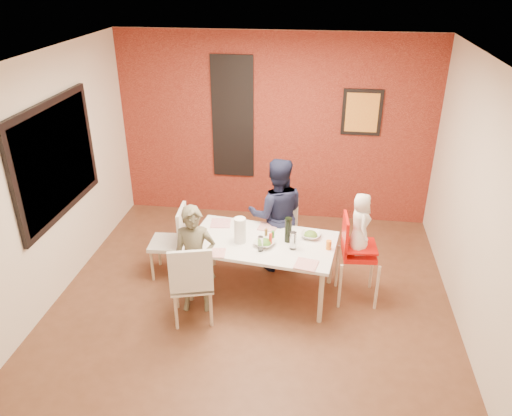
# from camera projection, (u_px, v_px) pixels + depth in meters

# --- Properties ---
(ground) EXTENTS (4.50, 4.50, 0.00)m
(ground) POSITION_uv_depth(u_px,v_px,m) (252.00, 301.00, 5.74)
(ground) COLOR brown
(ground) RESTS_ON ground
(ceiling) EXTENTS (4.50, 4.50, 0.02)m
(ceiling) POSITION_uv_depth(u_px,v_px,m) (251.00, 61.00, 4.54)
(ceiling) COLOR white
(ceiling) RESTS_ON wall_back
(wall_back) EXTENTS (4.50, 0.02, 2.70)m
(wall_back) POSITION_uv_depth(u_px,v_px,m) (275.00, 129.00, 7.13)
(wall_back) COLOR beige
(wall_back) RESTS_ON ground
(wall_front) EXTENTS (4.50, 0.02, 2.70)m
(wall_front) POSITION_uv_depth(u_px,v_px,m) (201.00, 344.00, 3.15)
(wall_front) COLOR beige
(wall_front) RESTS_ON ground
(wall_left) EXTENTS (0.02, 4.50, 2.70)m
(wall_left) POSITION_uv_depth(u_px,v_px,m) (47.00, 183.00, 5.42)
(wall_left) COLOR beige
(wall_left) RESTS_ON ground
(wall_right) EXTENTS (0.02, 4.50, 2.70)m
(wall_right) POSITION_uv_depth(u_px,v_px,m) (480.00, 208.00, 4.86)
(wall_right) COLOR beige
(wall_right) RESTS_ON ground
(brick_accent_wall) EXTENTS (4.50, 0.02, 2.70)m
(brick_accent_wall) POSITION_uv_depth(u_px,v_px,m) (275.00, 129.00, 7.12)
(brick_accent_wall) COLOR maroon
(brick_accent_wall) RESTS_ON ground
(picture_window_frame) EXTENTS (0.05, 1.70, 1.30)m
(picture_window_frame) POSITION_uv_depth(u_px,v_px,m) (56.00, 159.00, 5.50)
(picture_window_frame) COLOR black
(picture_window_frame) RESTS_ON wall_left
(picture_window_pane) EXTENTS (0.02, 1.55, 1.15)m
(picture_window_pane) POSITION_uv_depth(u_px,v_px,m) (57.00, 159.00, 5.50)
(picture_window_pane) COLOR black
(picture_window_pane) RESTS_ON wall_left
(glassblock_strip) EXTENTS (0.55, 0.03, 1.70)m
(glassblock_strip) POSITION_uv_depth(u_px,v_px,m) (233.00, 118.00, 7.11)
(glassblock_strip) COLOR silver
(glassblock_strip) RESTS_ON wall_back
(glassblock_surround) EXTENTS (0.60, 0.03, 1.76)m
(glassblock_surround) POSITION_uv_depth(u_px,v_px,m) (233.00, 118.00, 7.11)
(glassblock_surround) COLOR black
(glassblock_surround) RESTS_ON wall_back
(art_print_frame) EXTENTS (0.54, 0.03, 0.64)m
(art_print_frame) POSITION_uv_depth(u_px,v_px,m) (362.00, 112.00, 6.82)
(art_print_frame) COLOR black
(art_print_frame) RESTS_ON wall_back
(art_print_canvas) EXTENTS (0.44, 0.01, 0.54)m
(art_print_canvas) POSITION_uv_depth(u_px,v_px,m) (362.00, 113.00, 6.80)
(art_print_canvas) COLOR gold
(art_print_canvas) RESTS_ON wall_back
(dining_table) EXTENTS (1.73, 1.11, 0.68)m
(dining_table) POSITION_uv_depth(u_px,v_px,m) (262.00, 246.00, 5.65)
(dining_table) COLOR white
(dining_table) RESTS_ON ground
(chair_near) EXTENTS (0.55, 0.55, 0.96)m
(chair_near) POSITION_uv_depth(u_px,v_px,m) (192.00, 280.00, 5.18)
(chair_near) COLOR silver
(chair_near) RESTS_ON ground
(chair_far) EXTENTS (0.50, 0.50, 0.84)m
(chair_far) POSITION_uv_depth(u_px,v_px,m) (280.00, 224.00, 6.41)
(chair_far) COLOR silver
(chair_far) RESTS_ON ground
(chair_left) EXTENTS (0.45, 0.45, 0.91)m
(chair_left) POSITION_uv_depth(u_px,v_px,m) (174.00, 238.00, 6.03)
(chair_left) COLOR silver
(chair_left) RESTS_ON ground
(high_chair) EXTENTS (0.47, 0.47, 1.04)m
(high_chair) POSITION_uv_depth(u_px,v_px,m) (355.00, 251.00, 5.54)
(high_chair) COLOR red
(high_chair) RESTS_ON ground
(child_near) EXTENTS (0.50, 0.37, 1.26)m
(child_near) POSITION_uv_depth(u_px,v_px,m) (195.00, 260.00, 5.36)
(child_near) COLOR brown
(child_near) RESTS_ON ground
(child_far) EXTENTS (0.78, 0.65, 1.46)m
(child_far) POSITION_uv_depth(u_px,v_px,m) (277.00, 215.00, 6.10)
(child_far) COLOR black
(child_far) RESTS_ON ground
(toddler) EXTENTS (0.28, 0.38, 0.70)m
(toddler) POSITION_uv_depth(u_px,v_px,m) (360.00, 224.00, 5.39)
(toddler) COLOR white
(toddler) RESTS_ON high_chair
(plate_near_left) EXTENTS (0.21, 0.21, 0.01)m
(plate_near_left) POSITION_uv_depth(u_px,v_px,m) (216.00, 253.00, 5.39)
(plate_near_left) COLOR white
(plate_near_left) RESTS_ON dining_table
(plate_far_mid) EXTENTS (0.24, 0.24, 0.01)m
(plate_far_mid) POSITION_uv_depth(u_px,v_px,m) (268.00, 227.00, 5.91)
(plate_far_mid) COLOR silver
(plate_far_mid) RESTS_ON dining_table
(plate_near_right) EXTENTS (0.27, 0.27, 0.01)m
(plate_near_right) POSITION_uv_depth(u_px,v_px,m) (306.00, 265.00, 5.18)
(plate_near_right) COLOR white
(plate_near_right) RESTS_ON dining_table
(plate_far_left) EXTENTS (0.26, 0.26, 0.01)m
(plate_far_left) POSITION_uv_depth(u_px,v_px,m) (221.00, 223.00, 5.99)
(plate_far_left) COLOR white
(plate_far_left) RESTS_ON dining_table
(salad_bowl_a) EXTENTS (0.30, 0.30, 0.06)m
(salad_bowl_a) POSITION_uv_depth(u_px,v_px,m) (264.00, 243.00, 5.53)
(salad_bowl_a) COLOR white
(salad_bowl_a) RESTS_ON dining_table
(salad_bowl_b) EXTENTS (0.26, 0.26, 0.06)m
(salad_bowl_b) POSITION_uv_depth(u_px,v_px,m) (311.00, 235.00, 5.69)
(salad_bowl_b) COLOR white
(salad_bowl_b) RESTS_ON dining_table
(wine_bottle) EXTENTS (0.08, 0.08, 0.30)m
(wine_bottle) POSITION_uv_depth(u_px,v_px,m) (288.00, 230.00, 5.55)
(wine_bottle) COLOR black
(wine_bottle) RESTS_ON dining_table
(wine_glass_a) EXTENTS (0.06, 0.06, 0.18)m
(wine_glass_a) POSITION_uv_depth(u_px,v_px,m) (260.00, 244.00, 5.40)
(wine_glass_a) COLOR white
(wine_glass_a) RESTS_ON dining_table
(wine_glass_b) EXTENTS (0.07, 0.07, 0.21)m
(wine_glass_b) POSITION_uv_depth(u_px,v_px,m) (293.00, 241.00, 5.43)
(wine_glass_b) COLOR white
(wine_glass_b) RESTS_ON dining_table
(paper_towel_roll) EXTENTS (0.13, 0.13, 0.30)m
(paper_towel_roll) POSITION_uv_depth(u_px,v_px,m) (240.00, 230.00, 5.54)
(paper_towel_roll) COLOR white
(paper_towel_roll) RESTS_ON dining_table
(condiment_red) EXTENTS (0.04, 0.04, 0.14)m
(condiment_red) POSITION_uv_depth(u_px,v_px,m) (270.00, 239.00, 5.51)
(condiment_red) COLOR red
(condiment_red) RESTS_ON dining_table
(condiment_green) EXTENTS (0.04, 0.04, 0.14)m
(condiment_green) POSITION_uv_depth(u_px,v_px,m) (273.00, 236.00, 5.58)
(condiment_green) COLOR #357326
(condiment_green) RESTS_ON dining_table
(condiment_brown) EXTENTS (0.03, 0.03, 0.14)m
(condiment_brown) POSITION_uv_depth(u_px,v_px,m) (266.00, 234.00, 5.62)
(condiment_brown) COLOR brown
(condiment_brown) RESTS_ON dining_table
(sippy_cup) EXTENTS (0.06, 0.06, 0.10)m
(sippy_cup) POSITION_uv_depth(u_px,v_px,m) (329.00, 245.00, 5.45)
(sippy_cup) COLOR orange
(sippy_cup) RESTS_ON dining_table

